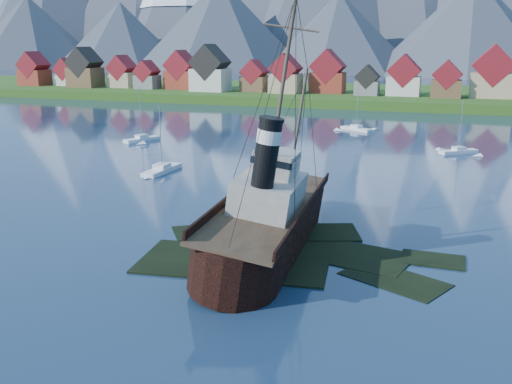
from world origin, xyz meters
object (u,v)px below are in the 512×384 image
(sailboat_d, at_px, (459,152))
(sailboat_c, at_px, (356,129))
(sailboat_b, at_px, (142,140))
(tugboat_wreck, at_px, (269,214))
(sailboat_a, at_px, (162,171))

(sailboat_d, bearing_deg, sailboat_c, -172.24)
(sailboat_c, relative_size, sailboat_d, 1.06)
(sailboat_b, bearing_deg, tugboat_wreck, -25.46)
(sailboat_a, bearing_deg, tugboat_wreck, -43.32)
(sailboat_c, bearing_deg, sailboat_a, -168.68)
(tugboat_wreck, relative_size, sailboat_a, 2.85)
(sailboat_b, distance_m, sailboat_c, 51.25)
(sailboat_b, height_order, sailboat_c, sailboat_b)
(sailboat_b, relative_size, sailboat_c, 1.09)
(sailboat_a, xyz_separation_m, sailboat_d, (45.61, 33.51, -0.01))
(tugboat_wreck, relative_size, sailboat_d, 3.11)
(sailboat_d, bearing_deg, tugboat_wreck, -54.72)
(sailboat_a, xyz_separation_m, sailboat_c, (22.13, 56.51, -0.00))
(sailboat_a, bearing_deg, sailboat_d, 37.71)
(tugboat_wreck, distance_m, sailboat_c, 83.71)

